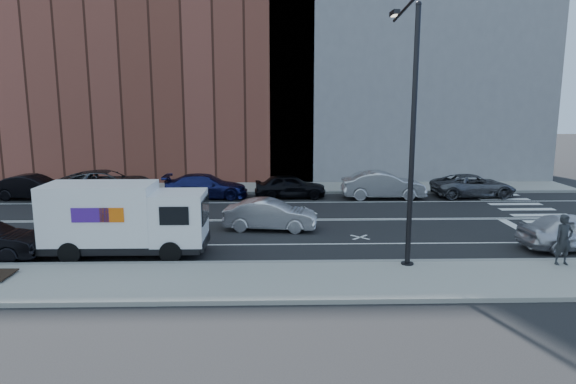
{
  "coord_description": "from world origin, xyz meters",
  "views": [
    {
      "loc": [
        2.3,
        -24.72,
        5.97
      ],
      "look_at": [
        2.96,
        0.05,
        1.4
      ],
      "focal_mm": 32.0,
      "sensor_mm": 36.0,
      "label": 1
    }
  ],
  "objects_px": {
    "near_parked_front": "(575,231)",
    "fedex_van": "(124,218)",
    "pedestrian": "(564,240)",
    "driving_sedan": "(270,215)",
    "far_parked_b": "(34,187)"
  },
  "relations": [
    {
      "from": "near_parked_front",
      "to": "fedex_van",
      "type": "bearing_deg",
      "value": 85.8
    },
    {
      "from": "fedex_van",
      "to": "pedestrian",
      "type": "height_order",
      "value": "fedex_van"
    },
    {
      "from": "driving_sedan",
      "to": "pedestrian",
      "type": "distance_m",
      "value": 11.84
    },
    {
      "from": "driving_sedan",
      "to": "pedestrian",
      "type": "height_order",
      "value": "pedestrian"
    },
    {
      "from": "far_parked_b",
      "to": "pedestrian",
      "type": "relative_size",
      "value": 2.45
    },
    {
      "from": "far_parked_b",
      "to": "pedestrian",
      "type": "bearing_deg",
      "value": -112.38
    },
    {
      "from": "near_parked_front",
      "to": "far_parked_b",
      "type": "bearing_deg",
      "value": 62.15
    },
    {
      "from": "pedestrian",
      "to": "fedex_van",
      "type": "bearing_deg",
      "value": 165.69
    },
    {
      "from": "pedestrian",
      "to": "driving_sedan",
      "type": "bearing_deg",
      "value": 143.84
    },
    {
      "from": "fedex_van",
      "to": "driving_sedan",
      "type": "distance_m",
      "value": 6.71
    },
    {
      "from": "fedex_van",
      "to": "pedestrian",
      "type": "relative_size",
      "value": 3.38
    },
    {
      "from": "fedex_van",
      "to": "far_parked_b",
      "type": "bearing_deg",
      "value": 127.55
    },
    {
      "from": "far_parked_b",
      "to": "driving_sedan",
      "type": "bearing_deg",
      "value": -111.98
    },
    {
      "from": "fedex_van",
      "to": "far_parked_b",
      "type": "relative_size",
      "value": 1.38
    },
    {
      "from": "far_parked_b",
      "to": "near_parked_front",
      "type": "height_order",
      "value": "near_parked_front"
    }
  ]
}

